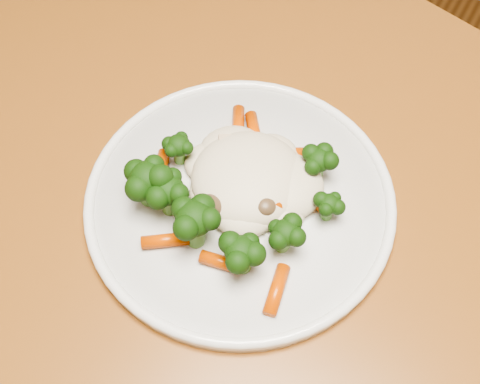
{
  "coord_description": "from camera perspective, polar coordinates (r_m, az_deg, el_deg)",
  "views": [
    {
      "loc": [
        0.11,
        -0.15,
        1.23
      ],
      "look_at": [
        -0.04,
        0.11,
        0.77
      ],
      "focal_mm": 45.0,
      "sensor_mm": 36.0,
      "label": 1
    }
  ],
  "objects": [
    {
      "name": "meal",
      "position": [
        0.53,
        -0.76,
        0.43
      ],
      "size": [
        0.19,
        0.18,
        0.05
      ],
      "color": "beige",
      "rests_on": "plate"
    },
    {
      "name": "dining_table",
      "position": [
        0.63,
        -0.13,
        -9.53
      ],
      "size": [
        1.34,
        1.05,
        0.75
      ],
      "rotation": [
        0.0,
        0.0,
        -0.25
      ],
      "color": "#955722",
      "rests_on": "ground"
    },
    {
      "name": "plate",
      "position": [
        0.56,
        0.0,
        -0.79
      ],
      "size": [
        0.28,
        0.28,
        0.01
      ],
      "primitive_type": "cylinder",
      "color": "white",
      "rests_on": "dining_table"
    }
  ]
}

